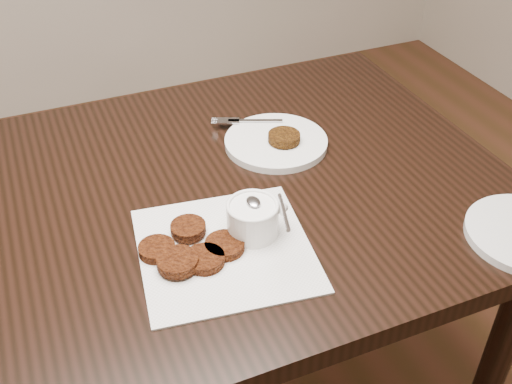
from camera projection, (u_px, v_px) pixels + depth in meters
The scene contains 5 objects.
table at pixel (183, 330), 1.37m from camera, with size 1.33×0.85×0.75m, color black.
napkin at pixel (225, 249), 1.03m from camera, with size 0.29×0.29×0.00m, color white.
sauce_ramekin at pixel (253, 204), 1.03m from camera, with size 0.12×0.12×0.13m, color white, non-canonical shape.
patty_cluster at pixel (196, 249), 1.01m from camera, with size 0.22×0.22×0.02m, color #6A2C0E, non-canonical shape.
plate_with_patty at pixel (276, 139), 1.29m from camera, with size 0.22×0.22×0.03m, color white, non-canonical shape.
Camera 1 is at (-0.19, -0.75, 1.45)m, focal length 42.96 mm.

